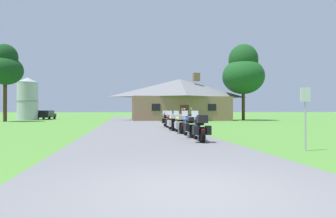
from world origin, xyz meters
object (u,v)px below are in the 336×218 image
Objects in this scene: motorcycle_black_nearest_to_camera at (200,128)px; motorcycle_red_fifth_in_row at (170,121)px; bystander_olive_shirt_by_tree at (191,115)px; parked_black_suv_far_left at (46,114)px; tree_left_far at (5,67)px; bystander_red_shirt_beside_signpost at (182,114)px; motorcycle_green_farthest_in_row at (166,120)px; motorcycle_orange_fourth_in_row at (172,122)px; metal_silo_distant at (28,99)px; bystander_blue_shirt_near_lodge at (184,114)px; metal_signpost_roadside at (305,111)px; motorcycle_yellow_third_in_row at (180,124)px; motorcycle_blue_second_in_row at (190,126)px; tree_right_of_lodge at (243,71)px.

motorcycle_black_nearest_to_camera is 1.00× the size of motorcycle_red_fifth_in_row.
parked_black_suv_far_left is (-19.33, 17.21, -0.17)m from bystander_olive_shirt_by_tree.
tree_left_far reaches higher than bystander_olive_shirt_by_tree.
motorcycle_green_farthest_in_row is at bearing -45.32° from bystander_red_shirt_beside_signpost.
motorcycle_orange_fourth_in_row is 0.33× the size of metal_silo_distant.
bystander_red_shirt_beside_signpost is 0.17× the size of tree_left_far.
bystander_blue_shirt_near_lodge is (3.94, 21.65, 0.32)m from motorcycle_black_nearest_to_camera.
motorcycle_red_fifth_in_row is 1.25× the size of bystander_blue_shirt_near_lodge.
bystander_blue_shirt_near_lodge is 0.78× the size of metal_signpost_roadside.
motorcycle_yellow_third_in_row is 0.33× the size of metal_silo_distant.
motorcycle_red_fifth_in_row is 10.17m from bystander_olive_shirt_by_tree.
motorcycle_green_farthest_in_row is at bearing 87.31° from motorcycle_orange_fourth_in_row.
motorcycle_blue_second_in_row is 16.77m from bystander_olive_shirt_by_tree.
bystander_blue_shirt_near_lodge reaches higher than motorcycle_red_fifth_in_row.
motorcycle_orange_fourth_in_row is at bearing -124.32° from tree_right_of_lodge.
parked_black_suv_far_left reaches higher than motorcycle_blue_second_in_row.
tree_left_far is at bearing -127.02° from bystander_red_shirt_beside_signpost.
bystander_red_shirt_beside_signpost is 11.96m from tree_right_of_lodge.
metal_signpost_roadside is 36.41m from tree_left_far.
motorcycle_orange_fourth_in_row and motorcycle_red_fifth_in_row have the same top height.
metal_signpost_roadside reaches higher than motorcycle_black_nearest_to_camera.
metal_silo_distant is (-21.33, 14.76, 2.20)m from bystander_olive_shirt_by_tree.
parked_black_suv_far_left reaches higher than motorcycle_red_fifth_in_row.
bystander_olive_shirt_by_tree is (3.93, 16.30, 0.34)m from motorcycle_blue_second_in_row.
bystander_blue_shirt_near_lodge is (3.76, 12.70, 0.32)m from motorcycle_red_fifth_in_row.
motorcycle_green_farthest_in_row is at bearing -51.65° from metal_silo_distant.
metal_silo_distant is 3.95m from parked_black_suv_far_left.
motorcycle_green_farthest_in_row is 1.24× the size of bystander_olive_shirt_by_tree.
bystander_olive_shirt_by_tree is (3.82, 9.42, 0.34)m from motorcycle_red_fifth_in_row.
motorcycle_yellow_third_in_row is (0.03, 4.52, 0.00)m from motorcycle_black_nearest_to_camera.
motorcycle_blue_second_in_row is 5.77m from metal_signpost_roadside.
motorcycle_green_farthest_in_row is (0.17, 11.01, 0.00)m from motorcycle_black_nearest_to_camera.
bystander_blue_shirt_near_lodge is at bearing 67.99° from motorcycle_red_fifth_in_row.
motorcycle_orange_fourth_in_row is at bearing 106.77° from metal_signpost_roadside.
motorcycle_blue_second_in_row is 2.44m from motorcycle_yellow_third_in_row.
bystander_olive_shirt_by_tree reaches higher than motorcycle_red_fifth_in_row.
parked_black_suv_far_left is at bearing 123.63° from motorcycle_green_farthest_in_row.
tree_left_far is 11.23m from parked_black_suv_far_left.
bystander_olive_shirt_by_tree is (3.99, 18.37, 0.34)m from motorcycle_black_nearest_to_camera.
motorcycle_orange_fourth_in_row is at bearing -41.56° from bystander_red_shirt_beside_signpost.
motorcycle_blue_second_in_row is at bearing -114.89° from bystander_blue_shirt_near_lodge.
motorcycle_yellow_third_in_row is 7.98m from metal_signpost_roadside.
bystander_olive_shirt_by_tree is at bearing 70.78° from motorcycle_orange_fourth_in_row.
tree_left_far is at bearing -179.61° from tree_right_of_lodge.
bystander_olive_shirt_by_tree is at bearing -39.67° from parked_black_suv_far_left.
motorcycle_blue_second_in_row is 0.19× the size of tree_right_of_lodge.
motorcycle_red_fifth_in_row is (0.12, 6.88, 0.00)m from motorcycle_blue_second_in_row.
tree_right_of_lodge is at bearing -15.05° from parked_black_suv_far_left.
bystander_blue_shirt_near_lodge reaches higher than motorcycle_black_nearest_to_camera.
parked_black_suv_far_left is at bearing -151.01° from bystander_red_shirt_beside_signpost.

